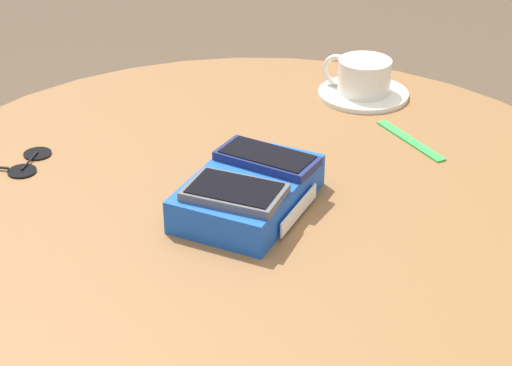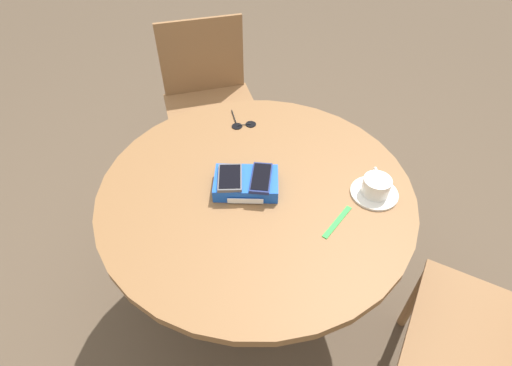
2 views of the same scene
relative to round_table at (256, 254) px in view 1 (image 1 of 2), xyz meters
The scene contains 8 objects.
round_table is the anchor object (origin of this frame).
phone_box 0.12m from the round_table, behind, with size 0.22×0.16×0.05m.
phone_gray 0.17m from the round_table, behind, with size 0.08×0.13×0.01m.
phone_navy 0.15m from the round_table, 34.50° to the right, with size 0.09×0.14×0.01m.
saucer 0.39m from the round_table, ahead, with size 0.15×0.15×0.01m, color silver.
coffee_cup 0.40m from the round_table, ahead, with size 0.09×0.12×0.06m.
lanyard_strap 0.30m from the round_table, 36.33° to the right, with size 0.15×0.02×0.00m, color green.
sunglasses 0.36m from the round_table, 93.28° to the left, with size 0.10×0.13×0.01m.
Camera 1 is at (-0.94, -0.32, 1.30)m, focal length 60.00 mm.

